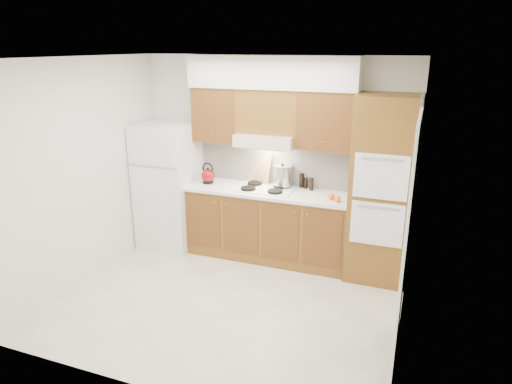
{
  "coord_description": "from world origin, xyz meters",
  "views": [
    {
      "loc": [
        1.83,
        -4.08,
        2.72
      ],
      "look_at": [
        0.14,
        0.45,
        1.15
      ],
      "focal_mm": 32.0,
      "sensor_mm": 36.0,
      "label": 1
    }
  ],
  "objects_px": {
    "fridge": "(169,186)",
    "oven_cabinet": "(382,190)",
    "kettle": "(208,176)",
    "stock_pot": "(282,176)"
  },
  "relations": [
    {
      "from": "fridge",
      "to": "oven_cabinet",
      "type": "height_order",
      "value": "oven_cabinet"
    },
    {
      "from": "fridge",
      "to": "kettle",
      "type": "distance_m",
      "value": 0.61
    },
    {
      "from": "fridge",
      "to": "stock_pot",
      "type": "xyz_separation_m",
      "value": [
        1.57,
        0.23,
        0.24
      ]
    },
    {
      "from": "fridge",
      "to": "kettle",
      "type": "height_order",
      "value": "fridge"
    },
    {
      "from": "kettle",
      "to": "stock_pot",
      "type": "distance_m",
      "value": 1.0
    },
    {
      "from": "fridge",
      "to": "kettle",
      "type": "relative_size",
      "value": 9.3
    },
    {
      "from": "fridge",
      "to": "stock_pot",
      "type": "relative_size",
      "value": 6.74
    },
    {
      "from": "fridge",
      "to": "stock_pot",
      "type": "bearing_deg",
      "value": 8.24
    },
    {
      "from": "oven_cabinet",
      "to": "stock_pot",
      "type": "height_order",
      "value": "oven_cabinet"
    },
    {
      "from": "oven_cabinet",
      "to": "kettle",
      "type": "relative_size",
      "value": 11.89
    }
  ]
}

